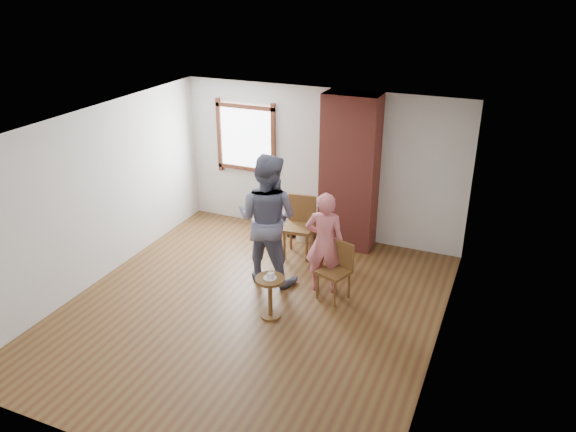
% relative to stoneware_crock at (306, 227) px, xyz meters
% --- Properties ---
extents(ground, '(5.50, 5.50, 0.00)m').
position_rel_stoneware_crock_xyz_m(ground, '(0.11, -2.40, -0.22)').
color(ground, brown).
rests_on(ground, ground).
extents(room_shell, '(5.04, 5.52, 2.62)m').
position_rel_stoneware_crock_xyz_m(room_shell, '(0.06, -1.79, 1.58)').
color(room_shell, silver).
rests_on(room_shell, ground).
extents(brick_chimney, '(0.90, 0.50, 2.60)m').
position_rel_stoneware_crock_xyz_m(brick_chimney, '(0.71, 0.10, 1.08)').
color(brick_chimney, '#9E4138').
rests_on(brick_chimney, ground).
extents(stoneware_crock, '(0.44, 0.44, 0.45)m').
position_rel_stoneware_crock_xyz_m(stoneware_crock, '(0.00, 0.00, 0.00)').
color(stoneware_crock, '#BEAC89').
rests_on(stoneware_crock, ground).
extents(dark_pot, '(0.17, 0.17, 0.16)m').
position_rel_stoneware_crock_xyz_m(dark_pot, '(-0.28, 0.00, -0.14)').
color(dark_pot, black).
rests_on(dark_pot, ground).
extents(dining_chair_left, '(0.51, 0.51, 0.99)m').
position_rel_stoneware_crock_xyz_m(dining_chair_left, '(0.10, -0.53, 0.33)').
color(dining_chair_left, brown).
rests_on(dining_chair_left, ground).
extents(dining_chair_right, '(0.51, 0.51, 0.85)m').
position_rel_stoneware_crock_xyz_m(dining_chair_right, '(1.09, -1.58, 0.25)').
color(dining_chair_right, brown).
rests_on(dining_chair_right, ground).
extents(side_table, '(0.40, 0.40, 0.60)m').
position_rel_stoneware_crock_xyz_m(side_table, '(0.43, -2.42, 0.18)').
color(side_table, brown).
rests_on(side_table, ground).
extents(cake_plate, '(0.18, 0.18, 0.01)m').
position_rel_stoneware_crock_xyz_m(cake_plate, '(0.43, -2.42, 0.38)').
color(cake_plate, white).
rests_on(cake_plate, side_table).
extents(cake_slice, '(0.08, 0.07, 0.06)m').
position_rel_stoneware_crock_xyz_m(cake_slice, '(0.44, -2.42, 0.41)').
color(cake_slice, white).
rests_on(cake_slice, cake_plate).
extents(man, '(0.98, 0.78, 1.99)m').
position_rel_stoneware_crock_xyz_m(man, '(-0.04, -1.50, 0.77)').
color(man, '#131535').
rests_on(man, ground).
extents(person_pink, '(0.62, 0.47, 1.54)m').
position_rel_stoneware_crock_xyz_m(person_pink, '(0.86, -1.48, 0.54)').
color(person_pink, '#D1686F').
rests_on(person_pink, ground).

